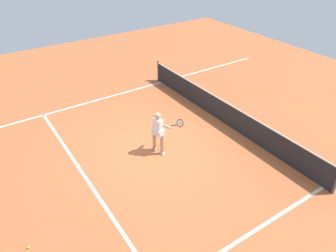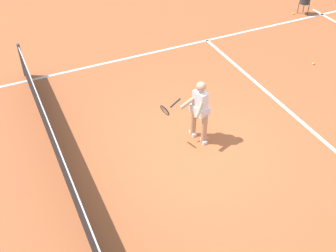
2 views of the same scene
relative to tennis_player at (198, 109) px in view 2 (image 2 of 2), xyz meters
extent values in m
plane|color=#C66638|center=(-0.24, 0.07, -0.85)|extent=(25.93, 25.93, 0.00)
cube|color=white|center=(-0.24, -2.63, -0.84)|extent=(8.92, 0.10, 0.01)
cube|color=white|center=(4.22, 0.07, -0.84)|extent=(0.10, 17.95, 0.01)
cylinder|color=#4C4C51|center=(4.52, 3.12, -0.35)|extent=(0.08, 0.08, 1.00)
cube|color=#232326|center=(-0.24, 3.12, -0.41)|extent=(9.44, 0.02, 0.88)
cube|color=white|center=(-0.24, 3.12, 0.06)|extent=(9.44, 0.02, 0.04)
cylinder|color=tan|center=(-0.18, -0.08, -0.46)|extent=(0.13, 0.13, 0.78)
cylinder|color=tan|center=(0.17, 0.02, -0.46)|extent=(0.13, 0.13, 0.78)
cube|color=white|center=(-0.18, -0.08, -0.81)|extent=(0.20, 0.10, 0.08)
cube|color=white|center=(0.17, 0.02, -0.81)|extent=(0.20, 0.10, 0.08)
cube|color=white|center=(0.00, -0.03, 0.19)|extent=(0.36, 0.27, 0.52)
cube|color=white|center=(0.00, -0.03, -0.01)|extent=(0.46, 0.37, 0.20)
sphere|color=tan|center=(0.00, -0.03, 0.59)|extent=(0.22, 0.22, 0.22)
cylinder|color=tan|center=(-0.18, 0.08, 0.21)|extent=(0.37, 0.42, 0.37)
cylinder|color=tan|center=(0.11, 0.15, 0.21)|extent=(0.17, 0.49, 0.37)
cylinder|color=black|center=(0.22, 0.46, 0.17)|extent=(0.11, 0.29, 0.14)
torus|color=black|center=(0.14, 0.75, 0.11)|extent=(0.31, 0.19, 0.28)
cylinder|color=beige|center=(0.14, 0.75, 0.11)|extent=(0.25, 0.15, 0.23)
sphere|color=#D1E533|center=(1.54, -4.73, -0.81)|extent=(0.07, 0.07, 0.07)
sphere|color=#D1E533|center=(4.67, -6.46, -0.81)|extent=(0.07, 0.07, 0.07)
cylinder|color=#333338|center=(4.68, -6.65, -0.65)|extent=(0.02, 0.02, 0.40)
cylinder|color=#333338|center=(4.43, -6.90, -0.65)|extent=(0.02, 0.02, 0.40)
cylinder|color=#333338|center=(4.68, -6.90, -0.65)|extent=(0.02, 0.02, 0.40)
camera|label=1|loc=(7.58, -4.69, 5.87)|focal=34.51mm
camera|label=2|loc=(-6.50, 3.78, 5.52)|focal=45.04mm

